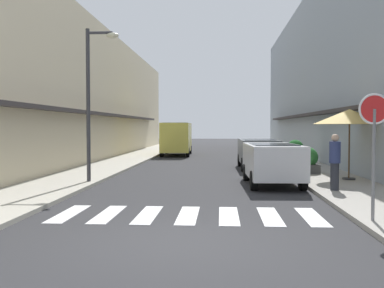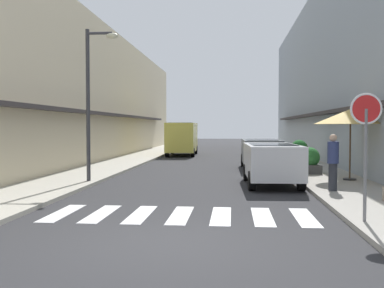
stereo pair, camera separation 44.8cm
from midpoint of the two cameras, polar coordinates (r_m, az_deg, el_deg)
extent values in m
plane|color=#2B2B2D|center=(26.70, 3.06, -2.26)|extent=(103.32, 103.32, 0.00)
cube|color=#ADA899|center=(27.32, -7.35, -2.05)|extent=(2.60, 65.75, 0.12)
cube|color=#9E998E|center=(26.96, 13.61, -2.15)|extent=(2.60, 65.75, 0.12)
cube|color=beige|center=(29.66, -14.05, 6.00)|extent=(5.00, 44.27, 8.15)
cube|color=#332D2D|center=(28.81, -8.84, 3.62)|extent=(0.50, 30.99, 0.16)
cube|color=#939EA8|center=(29.18, 20.79, 8.44)|extent=(5.00, 44.27, 10.64)
cube|color=#332D2D|center=(28.40, 15.36, 3.59)|extent=(0.50, 30.99, 0.16)
cube|color=silver|center=(11.23, -15.05, -8.49)|extent=(0.45, 2.20, 0.01)
cube|color=silver|center=(10.94, -10.32, -8.73)|extent=(0.45, 2.20, 0.01)
cube|color=silver|center=(10.73, -5.37, -8.92)|extent=(0.45, 2.20, 0.01)
cube|color=silver|center=(10.60, -0.25, -9.05)|extent=(0.45, 2.20, 0.01)
cube|color=silver|center=(10.55, 4.96, -9.11)|extent=(0.45, 2.20, 0.01)
cube|color=silver|center=(10.59, 10.17, -9.09)|extent=(0.45, 2.20, 0.01)
cube|color=silver|center=(10.72, 15.30, -9.00)|extent=(0.45, 2.20, 0.01)
cube|color=silver|center=(16.10, 10.89, -2.07)|extent=(1.89, 4.11, 1.13)
cube|color=black|center=(15.88, 10.97, -1.03)|extent=(1.55, 2.32, 0.56)
cylinder|color=black|center=(17.39, 7.69, -3.61)|extent=(0.24, 0.65, 0.64)
cylinder|color=black|center=(17.59, 12.87, -3.58)|extent=(0.24, 0.65, 0.64)
cylinder|color=black|center=(14.74, 8.50, -4.66)|extent=(0.24, 0.65, 0.64)
cylinder|color=black|center=(14.97, 14.59, -4.60)|extent=(0.24, 0.65, 0.64)
cube|color=#4C5156|center=(22.27, 9.31, -0.89)|extent=(1.83, 4.22, 1.13)
cube|color=black|center=(22.04, 9.35, -0.13)|extent=(1.52, 2.37, 0.56)
cylinder|color=black|center=(23.62, 7.07, -2.08)|extent=(0.23, 0.64, 0.64)
cylinder|color=black|center=(23.76, 10.90, -2.07)|extent=(0.23, 0.64, 0.64)
cylinder|color=black|center=(20.87, 7.47, -2.64)|extent=(0.23, 0.64, 0.64)
cylinder|color=black|center=(21.03, 11.80, -2.63)|extent=(0.23, 0.64, 0.64)
cube|color=#D8CC4C|center=(32.50, -0.86, 0.90)|extent=(2.08, 5.45, 2.03)
cube|color=black|center=(32.23, -0.91, 2.23)|extent=(1.71, 3.06, 0.56)
cylinder|color=black|center=(34.40, -2.11, -0.73)|extent=(0.24, 0.65, 0.64)
cylinder|color=black|center=(34.26, 0.87, -0.74)|extent=(0.24, 0.65, 0.64)
cylinder|color=black|center=(30.86, -2.78, -1.06)|extent=(0.24, 0.65, 0.64)
cylinder|color=black|center=(30.71, 0.54, -1.08)|extent=(0.24, 0.65, 0.64)
cylinder|color=slate|center=(9.97, 22.40, -2.53)|extent=(0.07, 0.07, 2.32)
cylinder|color=red|center=(9.94, 22.49, 4.16)|extent=(0.64, 0.03, 0.64)
torus|color=white|center=(9.94, 22.49, 4.16)|extent=(0.65, 0.05, 0.65)
cylinder|color=#38383D|center=(16.53, -12.34, 4.81)|extent=(0.14, 0.14, 5.44)
cylinder|color=#38383D|center=(16.72, -10.90, 13.68)|extent=(0.90, 0.10, 0.10)
ellipsoid|color=beige|center=(16.58, -9.36, 13.43)|extent=(0.44, 0.28, 0.20)
cylinder|color=#262626|center=(17.56, 20.12, -4.23)|extent=(0.48, 0.48, 0.06)
cylinder|color=#4C3823|center=(17.47, 20.17, -0.52)|extent=(0.06, 0.06, 2.33)
cone|color=#D8B259|center=(17.46, 20.22, 3.30)|extent=(2.62, 2.62, 0.55)
cube|color=#4C4C4C|center=(19.47, 15.36, -3.08)|extent=(0.90, 0.90, 0.38)
sphere|color=#2D7533|center=(19.44, 15.37, -1.65)|extent=(0.85, 0.85, 0.85)
cube|color=slate|center=(24.47, 13.98, -1.88)|extent=(0.97, 0.97, 0.48)
sphere|color=#236628|center=(24.44, 13.99, -0.56)|extent=(0.92, 0.92, 0.92)
cylinder|color=#282B33|center=(14.43, 18.34, -4.01)|extent=(0.26, 0.26, 0.84)
cylinder|color=navy|center=(14.37, 18.37, -1.03)|extent=(0.34, 0.34, 0.67)
sphere|color=tan|center=(14.35, 18.39, 0.75)|extent=(0.23, 0.23, 0.23)
camera|label=1|loc=(0.22, -89.25, 0.03)|focal=41.91mm
camera|label=2|loc=(0.22, 90.75, -0.03)|focal=41.91mm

